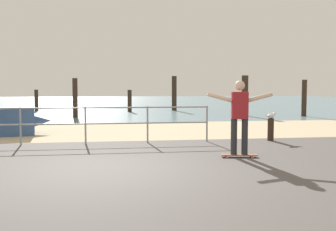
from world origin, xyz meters
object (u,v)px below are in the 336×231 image
skateboard (239,155)px  bollard_short (271,130)px  skateboarder (240,113)px  seagull (271,116)px

skateboard → bollard_short: size_ratio=1.22×
bollard_short → skateboarder: bearing=-125.7°
skateboard → seagull: bearing=54.2°
skateboard → skateboarder: size_ratio=0.50×
skateboard → bollard_short: 3.11m
skateboarder → seagull: skateboarder is taller
skateboard → seagull: 3.19m
skateboard → skateboarder: 0.95m
bollard_short → seagull: (0.01, 0.01, 0.41)m
skateboarder → skateboard: bearing=32.0°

